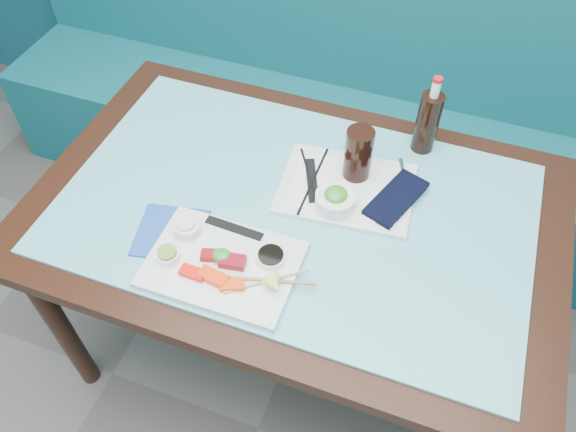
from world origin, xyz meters
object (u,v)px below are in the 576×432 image
(booth_bench, at_px, (363,121))
(dining_table, at_px, (294,228))
(sashimi_plate, at_px, (223,265))
(seaweed_bowl, at_px, (335,201))
(cola_bottle_body, at_px, (427,123))
(serving_tray, at_px, (346,189))
(cola_glass, at_px, (358,154))
(blue_napkin, at_px, (171,232))

(booth_bench, height_order, dining_table, booth_bench)
(sashimi_plate, height_order, seaweed_bowl, seaweed_bowl)
(dining_table, bearing_deg, cola_bottle_body, 51.57)
(serving_tray, bearing_deg, seaweed_bowl, -102.96)
(serving_tray, distance_m, cola_glass, 0.10)
(dining_table, relative_size, cola_bottle_body, 7.63)
(dining_table, bearing_deg, serving_tray, 41.99)
(serving_tray, height_order, blue_napkin, serving_tray)
(serving_tray, bearing_deg, sashimi_plate, -126.71)
(sashimi_plate, distance_m, cola_bottle_body, 0.69)
(dining_table, height_order, sashimi_plate, sashimi_plate)
(dining_table, relative_size, cola_glass, 9.15)
(cola_bottle_body, bearing_deg, sashimi_plate, -122.19)
(serving_tray, xyz_separation_m, cola_bottle_body, (0.16, 0.24, 0.09))
(dining_table, bearing_deg, booth_bench, 90.00)
(booth_bench, distance_m, dining_table, 0.89)
(cola_bottle_body, bearing_deg, serving_tray, -123.40)
(dining_table, bearing_deg, seaweed_bowl, 13.96)
(blue_napkin, bearing_deg, serving_tray, 38.03)
(cola_glass, bearing_deg, serving_tray, -100.30)
(booth_bench, distance_m, cola_bottle_body, 0.74)
(dining_table, relative_size, seaweed_bowl, 13.29)
(booth_bench, height_order, serving_tray, booth_bench)
(serving_tray, distance_m, blue_napkin, 0.48)
(cola_glass, height_order, cola_bottle_body, cola_bottle_body)
(booth_bench, distance_m, serving_tray, 0.84)
(blue_napkin, bearing_deg, booth_bench, 75.64)
(dining_table, distance_m, sashimi_plate, 0.28)
(sashimi_plate, xyz_separation_m, cola_glass, (0.22, 0.40, 0.08))
(booth_bench, height_order, cola_bottle_body, booth_bench)
(dining_table, distance_m, seaweed_bowl, 0.16)
(sashimi_plate, bearing_deg, seaweed_bowl, 52.83)
(dining_table, xyz_separation_m, serving_tray, (0.11, 0.10, 0.10))
(cola_bottle_body, relative_size, blue_napkin, 1.09)
(booth_bench, relative_size, dining_table, 2.14)
(serving_tray, bearing_deg, cola_bottle_body, 51.23)
(booth_bench, relative_size, cola_bottle_body, 16.34)
(cola_bottle_body, bearing_deg, cola_glass, -128.77)
(booth_bench, xyz_separation_m, blue_napkin, (-0.26, -1.03, 0.39))
(cola_bottle_body, bearing_deg, booth_bench, 118.12)
(serving_tray, bearing_deg, booth_bench, 93.20)
(dining_table, distance_m, cola_glass, 0.27)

